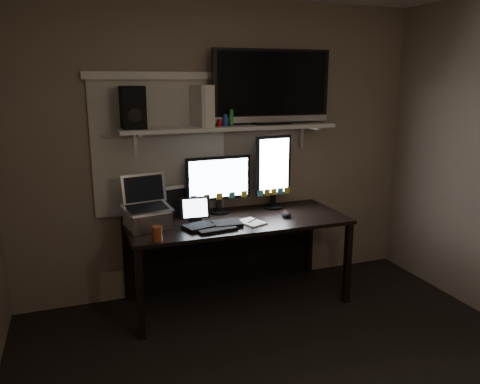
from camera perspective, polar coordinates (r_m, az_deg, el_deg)
name	(u,v)px	position (r m, az deg, el deg)	size (l,w,h in m)	color
back_wall	(223,150)	(4.09, -2.10, 5.11)	(3.60, 3.60, 0.00)	#6D5E4E
window_blinds	(160,148)	(3.94, -9.72, 5.34)	(1.10, 0.02, 1.10)	beige
desk	(233,235)	(4.02, -0.91, -5.26)	(1.80, 0.75, 0.73)	black
wall_shelf	(229,127)	(3.90, -1.33, 7.89)	(1.80, 0.35, 0.03)	silver
monitor_landscape	(219,184)	(3.98, -2.63, 0.95)	(0.57, 0.06, 0.50)	black
monitor_portrait	(273,172)	(4.13, 4.07, 2.49)	(0.33, 0.06, 0.66)	black
keyboard	(213,225)	(3.65, -3.28, -4.07)	(0.46, 0.18, 0.03)	black
mouse	(286,214)	(3.94, 5.68, -2.71)	(0.07, 0.12, 0.04)	black
notepad	(251,222)	(3.75, 1.41, -3.71)	(0.15, 0.22, 0.01)	white
tablet	(195,209)	(3.78, -5.53, -2.11)	(0.23, 0.10, 0.20)	black
file_sorter	(173,202)	(3.94, -8.21, -1.18)	(0.20, 0.09, 0.25)	black
laptop	(147,203)	(3.64, -11.28, -1.36)	(0.35, 0.29, 0.40)	#AEAFB3
cup	(157,233)	(3.39, -10.07, -4.99)	(0.07, 0.07, 0.11)	maroon
sticky_notes	(213,226)	(3.68, -3.32, -4.14)	(0.27, 0.20, 0.00)	gold
tv	(272,87)	(4.02, 3.87, 12.64)	(1.03, 0.18, 0.62)	black
game_console	(202,106)	(3.84, -4.68, 10.44)	(0.08, 0.27, 0.33)	beige
speaker	(133,107)	(3.72, -12.95, 10.02)	(0.18, 0.22, 0.32)	black
bottles	(226,118)	(3.82, -1.77, 8.95)	(0.20, 0.05, 0.13)	#A50F0C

